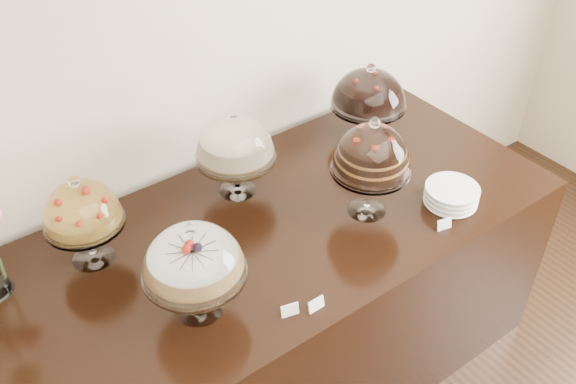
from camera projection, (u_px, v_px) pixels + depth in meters
wall_back at (177, 29)px, 2.37m from camera, size 5.00×0.04×3.00m
display_counter at (281, 302)px, 2.71m from camera, size 2.20×1.00×0.90m
cake_stand_sugar_sponge at (193, 258)px, 1.95m from camera, size 0.33×0.33×0.37m
cake_stand_choco_layer at (372, 153)px, 2.32m from camera, size 0.30×0.30×0.42m
cake_stand_cheesecake at (235, 142)px, 2.44m from camera, size 0.32×0.32×0.37m
cake_stand_dark_choco at (369, 91)px, 2.77m from camera, size 0.33×0.33×0.35m
cake_stand_fruit_tart at (81, 209)px, 2.14m from camera, size 0.27×0.27×0.36m
plate_stack at (451, 195)px, 2.50m from camera, size 0.20×0.20×0.07m
price_card_left at (316, 304)px, 2.08m from camera, size 0.06×0.02×0.04m
price_card_right at (444, 224)px, 2.39m from camera, size 0.06×0.03×0.04m
price_card_extra at (290, 310)px, 2.06m from camera, size 0.06×0.03×0.04m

